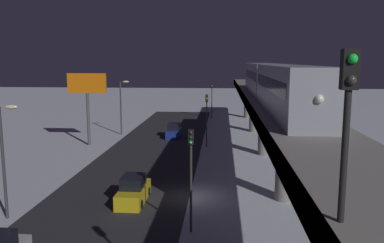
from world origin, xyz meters
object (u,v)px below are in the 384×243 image
subway_train (272,81)px  commercial_billboard (87,90)px  sedan_blue (174,131)px  traffic_light_near (191,166)px  rail_signal (348,107)px  sedan_yellow (133,191)px  traffic_light_far (212,95)px  traffic_light_mid (207,113)px

subway_train → commercial_billboard: subway_train is taller
sedan_blue → traffic_light_near: size_ratio=0.67×
rail_signal → traffic_light_near: size_ratio=0.62×
sedan_blue → commercial_billboard: 13.00m
subway_train → sedan_yellow: size_ratio=8.09×
traffic_light_near → commercial_billboard: commercial_billboard is taller
subway_train → sedan_yellow: bearing=42.4°
sedan_blue → traffic_light_far: bearing=75.4°
sedan_yellow → traffic_light_near: (-4.70, 4.91, 3.41)m
traffic_light_near → traffic_light_mid: same height
rail_signal → commercial_billboard: 42.32m
commercial_billboard → traffic_light_near: bearing=121.5°
sedan_blue → traffic_light_near: (-4.70, 29.75, 3.40)m
sedan_yellow → commercial_billboard: size_ratio=0.51×
subway_train → sedan_yellow: (11.27, 10.30, -7.68)m
rail_signal → traffic_light_near: 15.39m
traffic_light_mid → traffic_light_far: (0.00, -23.91, 0.00)m
sedan_yellow → traffic_light_mid: size_ratio=0.71×
sedan_blue → commercial_billboard: (9.91, 5.87, 6.03)m
commercial_billboard → sedan_blue: bearing=-149.4°
rail_signal → sedan_blue: size_ratio=0.93×
rail_signal → commercial_billboard: rail_signal is taller
sedan_yellow → traffic_light_mid: (-4.70, -19.00, 3.41)m
subway_train → commercial_billboard: (21.19, -8.66, -1.64)m
subway_train → rail_signal: (1.96, 28.94, 0.95)m
sedan_yellow → traffic_light_near: bearing=-46.3°
traffic_light_near → rail_signal: bearing=108.6°
traffic_light_near → sedan_blue: bearing=-81.0°
subway_train → sedan_yellow: 17.09m
traffic_light_mid → subway_train: bearing=127.1°
rail_signal → sedan_yellow: (9.31, -18.64, -8.63)m
traffic_light_mid → commercial_billboard: size_ratio=0.72×
sedan_yellow → traffic_light_mid: traffic_light_mid is taller
subway_train → sedan_blue: bearing=-52.2°
traffic_light_near → commercial_billboard: bearing=-58.5°
commercial_billboard → rail_signal: bearing=117.1°
sedan_yellow → traffic_light_far: size_ratio=0.71×
subway_train → traffic_light_near: size_ratio=5.76×
traffic_light_mid → rail_signal: bearing=97.0°
traffic_light_near → commercial_billboard: (14.61, -23.88, 2.63)m
traffic_light_far → commercial_billboard: bearing=58.6°
commercial_billboard → subway_train: bearing=157.8°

